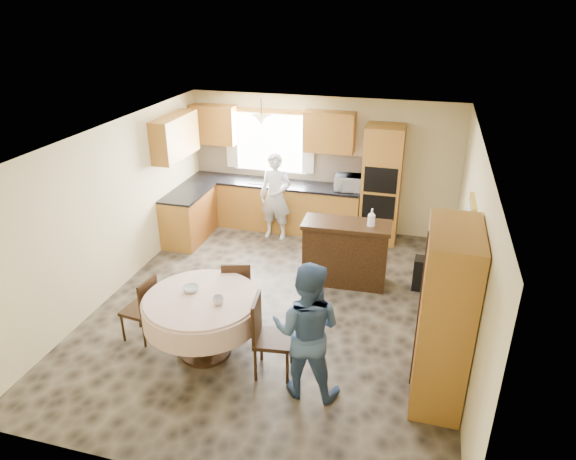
# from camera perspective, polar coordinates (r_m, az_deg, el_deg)

# --- Properties ---
(floor) EXTENTS (5.00, 6.00, 0.01)m
(floor) POSITION_cam_1_polar(r_m,az_deg,el_deg) (7.53, -1.24, -8.56)
(floor) COLOR brown
(floor) RESTS_ON ground
(ceiling) EXTENTS (5.00, 6.00, 0.01)m
(ceiling) POSITION_cam_1_polar(r_m,az_deg,el_deg) (6.50, -1.44, 10.19)
(ceiling) COLOR white
(ceiling) RESTS_ON wall_back
(wall_back) EXTENTS (5.00, 0.02, 2.50)m
(wall_back) POSITION_cam_1_polar(r_m,az_deg,el_deg) (9.65, 3.79, 7.29)
(wall_back) COLOR beige
(wall_back) RESTS_ON floor
(wall_front) EXTENTS (5.00, 0.02, 2.50)m
(wall_front) POSITION_cam_1_polar(r_m,az_deg,el_deg) (4.56, -12.53, -15.21)
(wall_front) COLOR beige
(wall_front) RESTS_ON floor
(wall_left) EXTENTS (0.02, 6.00, 2.50)m
(wall_left) POSITION_cam_1_polar(r_m,az_deg,el_deg) (7.95, -18.88, 2.10)
(wall_left) COLOR beige
(wall_left) RESTS_ON floor
(wall_right) EXTENTS (0.02, 6.00, 2.50)m
(wall_right) POSITION_cam_1_polar(r_m,az_deg,el_deg) (6.71, 19.60, -2.23)
(wall_right) COLOR beige
(wall_right) RESTS_ON floor
(window) EXTENTS (1.40, 0.03, 1.10)m
(window) POSITION_cam_1_polar(r_m,az_deg,el_deg) (9.77, -2.01, 9.69)
(window) COLOR white
(window) RESTS_ON wall_back
(curtain_left) EXTENTS (0.22, 0.02, 1.15)m
(curtain_left) POSITION_cam_1_polar(r_m,az_deg,el_deg) (9.95, -6.29, 10.14)
(curtain_left) COLOR white
(curtain_left) RESTS_ON wall_back
(curtain_right) EXTENTS (0.22, 0.02, 1.15)m
(curtain_right) POSITION_cam_1_polar(r_m,az_deg,el_deg) (9.52, 2.27, 9.60)
(curtain_right) COLOR white
(curtain_right) RESTS_ON wall_back
(base_cab_back) EXTENTS (3.30, 0.60, 0.88)m
(base_cab_back) POSITION_cam_1_polar(r_m,az_deg,el_deg) (9.84, -1.56, 2.69)
(base_cab_back) COLOR gold
(base_cab_back) RESTS_ON floor
(counter_back) EXTENTS (3.30, 0.64, 0.04)m
(counter_back) POSITION_cam_1_polar(r_m,az_deg,el_deg) (9.68, -1.59, 5.21)
(counter_back) COLOR black
(counter_back) RESTS_ON base_cab_back
(base_cab_left) EXTENTS (0.60, 1.20, 0.88)m
(base_cab_left) POSITION_cam_1_polar(r_m,az_deg,el_deg) (9.54, -10.92, 1.49)
(base_cab_left) COLOR gold
(base_cab_left) RESTS_ON floor
(counter_left) EXTENTS (0.64, 1.20, 0.04)m
(counter_left) POSITION_cam_1_polar(r_m,az_deg,el_deg) (9.37, -11.15, 4.08)
(counter_left) COLOR black
(counter_left) RESTS_ON base_cab_left
(backsplash) EXTENTS (3.30, 0.02, 0.55)m
(backsplash) POSITION_cam_1_polar(r_m,az_deg,el_deg) (9.85, -1.12, 7.29)
(backsplash) COLOR beige
(backsplash) RESTS_ON wall_back
(wall_cab_left) EXTENTS (0.85, 0.33, 0.72)m
(wall_cab_left) POSITION_cam_1_polar(r_m,az_deg,el_deg) (9.92, -8.21, 11.54)
(wall_cab_left) COLOR #C08730
(wall_cab_left) RESTS_ON wall_back
(wall_cab_right) EXTENTS (0.90, 0.33, 0.72)m
(wall_cab_right) POSITION_cam_1_polar(r_m,az_deg,el_deg) (9.29, 4.61, 10.81)
(wall_cab_right) COLOR #C08730
(wall_cab_right) RESTS_ON wall_back
(wall_cab_side) EXTENTS (0.33, 1.20, 0.72)m
(wall_cab_side) POSITION_cam_1_polar(r_m,az_deg,el_deg) (9.13, -12.44, 10.08)
(wall_cab_side) COLOR #C08730
(wall_cab_side) RESTS_ON wall_left
(oven_tower) EXTENTS (0.66, 0.62, 2.12)m
(oven_tower) POSITION_cam_1_polar(r_m,az_deg,el_deg) (9.26, 10.36, 4.95)
(oven_tower) COLOR gold
(oven_tower) RESTS_ON floor
(oven_upper) EXTENTS (0.56, 0.01, 0.45)m
(oven_upper) POSITION_cam_1_polar(r_m,az_deg,el_deg) (8.91, 10.24, 5.45)
(oven_upper) COLOR black
(oven_upper) RESTS_ON oven_tower
(oven_lower) EXTENTS (0.56, 0.01, 0.45)m
(oven_lower) POSITION_cam_1_polar(r_m,az_deg,el_deg) (9.08, 10.01, 2.47)
(oven_lower) COLOR black
(oven_lower) RESTS_ON oven_tower
(pendant) EXTENTS (0.36, 0.36, 0.18)m
(pendant) POSITION_cam_1_polar(r_m,az_deg,el_deg) (9.20, -2.96, 12.07)
(pendant) COLOR beige
(pendant) RESTS_ON ceiling
(sideboard) EXTENTS (1.35, 0.60, 0.95)m
(sideboard) POSITION_cam_1_polar(r_m,az_deg,el_deg) (7.97, 6.40, -2.75)
(sideboard) COLOR #37220F
(sideboard) RESTS_ON floor
(space_heater) EXTENTS (0.38, 0.28, 0.51)m
(space_heater) POSITION_cam_1_polar(r_m,az_deg,el_deg) (8.11, 15.06, -4.77)
(space_heater) COLOR black
(space_heater) RESTS_ON floor
(cupboard) EXTENTS (0.53, 1.06, 2.03)m
(cupboard) POSITION_cam_1_polar(r_m,az_deg,el_deg) (5.77, 17.02, -9.18)
(cupboard) COLOR gold
(cupboard) RESTS_ON floor
(dining_table) EXTENTS (1.44, 1.44, 0.82)m
(dining_table) POSITION_cam_1_polar(r_m,az_deg,el_deg) (6.40, -9.48, -8.73)
(dining_table) COLOR #37220F
(dining_table) RESTS_ON floor
(chair_left) EXTENTS (0.43, 0.43, 0.89)m
(chair_left) POSITION_cam_1_polar(r_m,az_deg,el_deg) (6.90, -15.77, -8.14)
(chair_left) COLOR #37220F
(chair_left) RESTS_ON floor
(chair_back) EXTENTS (0.51, 0.51, 0.94)m
(chair_back) POSITION_cam_1_polar(r_m,az_deg,el_deg) (7.01, -5.67, -6.42)
(chair_back) COLOR #37220F
(chair_back) RESTS_ON floor
(chair_right) EXTENTS (0.49, 0.49, 1.01)m
(chair_right) POSITION_cam_1_polar(r_m,az_deg,el_deg) (6.08, -2.40, -11.30)
(chair_right) COLOR #37220F
(chair_right) RESTS_ON floor
(framed_picture) EXTENTS (0.06, 0.60, 0.49)m
(framed_picture) POSITION_cam_1_polar(r_m,az_deg,el_deg) (6.86, 19.58, 1.24)
(framed_picture) COLOR gold
(framed_picture) RESTS_ON wall_right
(microwave) EXTENTS (0.54, 0.39, 0.28)m
(microwave) POSITION_cam_1_polar(r_m,az_deg,el_deg) (9.29, 6.75, 5.24)
(microwave) COLOR silver
(microwave) RESTS_ON counter_back
(person_sink) EXTENTS (0.61, 0.42, 1.61)m
(person_sink) POSITION_cam_1_polar(r_m,az_deg,el_deg) (9.29, -1.39, 3.76)
(person_sink) COLOR silver
(person_sink) RESTS_ON floor
(person_dining) EXTENTS (0.80, 0.62, 1.63)m
(person_dining) POSITION_cam_1_polar(r_m,az_deg,el_deg) (5.66, 2.09, -11.09)
(person_dining) COLOR #39547D
(person_dining) RESTS_ON floor
(bowl_sideboard) EXTENTS (0.26, 0.26, 0.05)m
(bowl_sideboard) POSITION_cam_1_polar(r_m,az_deg,el_deg) (7.79, 4.88, 0.72)
(bowl_sideboard) COLOR #B2B2B2
(bowl_sideboard) RESTS_ON sideboard
(bottle_sideboard) EXTENTS (0.13, 0.13, 0.33)m
(bottle_sideboard) POSITION_cam_1_polar(r_m,az_deg,el_deg) (7.66, 9.25, 1.19)
(bottle_sideboard) COLOR silver
(bottle_sideboard) RESTS_ON sideboard
(cup_table) EXTENTS (0.15, 0.15, 0.10)m
(cup_table) POSITION_cam_1_polar(r_m,az_deg,el_deg) (6.11, -7.76, -7.75)
(cup_table) COLOR #B2B2B2
(cup_table) RESTS_ON dining_table
(bowl_table) EXTENTS (0.24, 0.24, 0.06)m
(bowl_table) POSITION_cam_1_polar(r_m,az_deg,el_deg) (6.43, -10.72, -6.43)
(bowl_table) COLOR #B2B2B2
(bowl_table) RESTS_ON dining_table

